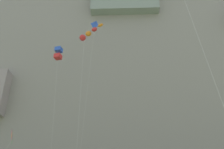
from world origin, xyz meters
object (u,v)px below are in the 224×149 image
object	(u,v)px
kite_banner_near_cliff	(5,148)
kite_diamond_high_left	(94,35)
kite_windsock_far_left	(88,34)
kite_box_upper_mid	(58,53)

from	to	relation	value
kite_banner_near_cliff	kite_diamond_high_left	world-z (taller)	kite_diamond_high_left
kite_windsock_far_left	kite_box_upper_mid	bearing A→B (deg)	135.48
kite_banner_near_cliff	kite_diamond_high_left	distance (m)	28.54
kite_banner_near_cliff	kite_diamond_high_left	size ratio (longest dim) A/B	0.26
kite_banner_near_cliff	kite_diamond_high_left	xyz separation A→B (m)	(4.54, 16.16, 23.08)
kite_banner_near_cliff	kite_windsock_far_left	bearing A→B (deg)	67.72
kite_diamond_high_left	kite_banner_near_cliff	bearing A→B (deg)	-105.69
kite_box_upper_mid	kite_banner_near_cliff	distance (m)	25.32
kite_diamond_high_left	kite_windsock_far_left	bearing A→B (deg)	-91.84
kite_box_upper_mid	kite_banner_near_cliff	size ratio (longest dim) A/B	3.19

